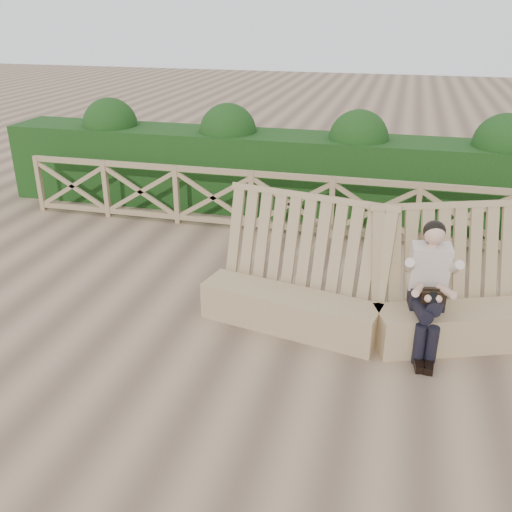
# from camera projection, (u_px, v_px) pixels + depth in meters

# --- Properties ---
(ground) EXTENTS (60.00, 60.00, 0.00)m
(ground) POSITION_uv_depth(u_px,v_px,m) (234.00, 333.00, 7.10)
(ground) COLOR brown
(ground) RESTS_ON ground
(bench) EXTENTS (4.45, 1.50, 1.62)m
(bench) POSITION_uv_depth(u_px,v_px,m) (378.00, 303.00, 6.97)
(bench) COLOR #9B7F58
(bench) RESTS_ON ground
(woman) EXTENTS (0.48, 0.97, 1.55)m
(woman) POSITION_uv_depth(u_px,v_px,m) (429.00, 284.00, 6.53)
(woman) COLOR black
(woman) RESTS_ON ground
(guardrail) EXTENTS (10.10, 0.09, 1.10)m
(guardrail) POSITION_uv_depth(u_px,v_px,m) (291.00, 204.00, 9.98)
(guardrail) COLOR #81684B
(guardrail) RESTS_ON ground
(hedge) EXTENTS (12.00, 1.20, 1.50)m
(hedge) POSITION_uv_depth(u_px,v_px,m) (303.00, 175.00, 10.96)
(hedge) COLOR black
(hedge) RESTS_ON ground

